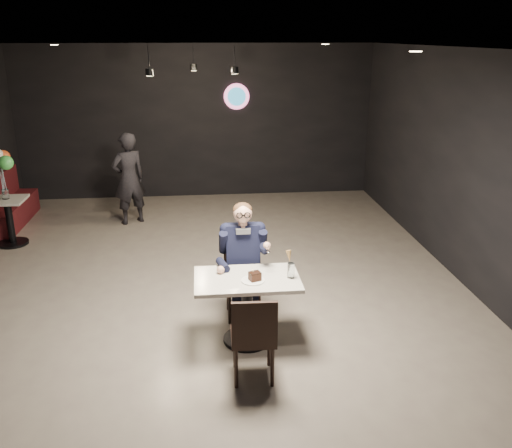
{
  "coord_description": "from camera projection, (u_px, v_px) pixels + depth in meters",
  "views": [
    {
      "loc": [
        0.08,
        -6.36,
        3.16
      ],
      "look_at": [
        0.67,
        -0.63,
        1.13
      ],
      "focal_mm": 38.0,
      "sensor_mm": 36.0,
      "label": 1
    }
  ],
  "objects": [
    {
      "name": "dessert_plate",
      "position": [
        253.0,
        280.0,
        5.58
      ],
      "size": [
        0.25,
        0.25,
        0.01
      ],
      "primitive_type": "cylinder",
      "color": "white",
      "rests_on": "main_table"
    },
    {
      "name": "cake_slice",
      "position": [
        255.0,
        277.0,
        5.56
      ],
      "size": [
        0.14,
        0.13,
        0.08
      ],
      "primitive_type": "cube",
      "rotation": [
        0.0,
        0.0,
        0.35
      ],
      "color": "black",
      "rests_on": "dessert_plate"
    },
    {
      "name": "seated_man",
      "position": [
        243.0,
        260.0,
        6.18
      ],
      "size": [
        0.6,
        0.8,
        1.44
      ],
      "primitive_type": "cube",
      "color": "black",
      "rests_on": "floor"
    },
    {
      "name": "mint_leaf",
      "position": [
        253.0,
        274.0,
        5.52
      ],
      "size": [
        0.06,
        0.04,
        0.01
      ],
      "primitive_type": "ellipsoid",
      "color": "green",
      "rests_on": "cake_slice"
    },
    {
      "name": "balloon_bunch",
      "position": [
        1.0,
        169.0,
        8.2
      ],
      "size": [
        0.4,
        0.4,
        0.66
      ],
      "primitive_type": "cube",
      "color": "yellow",
      "rests_on": "balloon_vase"
    },
    {
      "name": "floor",
      "position": [
        200.0,
        292.0,
        7.01
      ],
      "size": [
        9.0,
        9.0,
        0.0
      ],
      "primitive_type": "plane",
      "color": "gray",
      "rests_on": "ground"
    },
    {
      "name": "pendant_lights",
      "position": [
        193.0,
        54.0,
        7.93
      ],
      "size": [
        1.4,
        1.2,
        0.36
      ],
      "primitive_type": "cube",
      "color": "black",
      "rests_on": "floor"
    },
    {
      "name": "chair_near",
      "position": [
        253.0,
        335.0,
        5.14
      ],
      "size": [
        0.43,
        0.47,
        0.92
      ],
      "primitive_type": "cube",
      "rotation": [
        0.0,
        0.0,
        -0.03
      ],
      "color": "black",
      "rests_on": "floor"
    },
    {
      "name": "main_table",
      "position": [
        247.0,
        310.0,
        5.78
      ],
      "size": [
        1.1,
        0.7,
        0.75
      ],
      "primitive_type": "cube",
      "color": "silver",
      "rests_on": "floor"
    },
    {
      "name": "wafer_cone",
      "position": [
        289.0,
        256.0,
        5.58
      ],
      "size": [
        0.07,
        0.07,
        0.12
      ],
      "primitive_type": "cone",
      "rotation": [
        0.0,
        0.0,
        0.26
      ],
      "color": "tan",
      "rests_on": "sundae_glass"
    },
    {
      "name": "chair_far",
      "position": [
        243.0,
        280.0,
        6.27
      ],
      "size": [
        0.42,
        0.46,
        0.92
      ],
      "primitive_type": "cube",
      "color": "black",
      "rests_on": "floor"
    },
    {
      "name": "booth_bench",
      "position": [
        10.0,
        200.0,
        9.37
      ],
      "size": [
        0.44,
        1.76,
        0.88
      ],
      "primitive_type": "cube",
      "color": "#400D17",
      "rests_on": "floor"
    },
    {
      "name": "wall_sign",
      "position": [
        237.0,
        96.0,
        10.62
      ],
      "size": [
        0.5,
        0.06,
        0.5
      ],
      "primitive_type": null,
      "color": "pink",
      "rests_on": "floor"
    },
    {
      "name": "sundae_glass",
      "position": [
        291.0,
        270.0,
        5.63
      ],
      "size": [
        0.07,
        0.07,
        0.16
      ],
      "primitive_type": "cylinder",
      "color": "silver",
      "rests_on": "main_table"
    },
    {
      "name": "side_table",
      "position": [
        10.0,
        224.0,
        8.5
      ],
      "size": [
        0.54,
        0.54,
        0.68
      ],
      "primitive_type": "cube",
      "color": "silver",
      "rests_on": "floor"
    },
    {
      "name": "balloon_vase",
      "position": [
        6.0,
        194.0,
        8.34
      ],
      "size": [
        0.1,
        0.1,
        0.16
      ],
      "primitive_type": "cylinder",
      "color": "silver",
      "rests_on": "side_table"
    },
    {
      "name": "passerby",
      "position": [
        129.0,
        179.0,
        9.34
      ],
      "size": [
        0.7,
        0.62,
        1.6
      ],
      "primitive_type": "imported",
      "rotation": [
        0.0,
        0.0,
        3.66
      ],
      "color": "black",
      "rests_on": "floor"
    }
  ]
}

